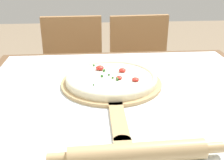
{
  "coord_description": "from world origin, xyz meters",
  "views": [
    {
      "loc": [
        -0.12,
        -0.88,
        1.21
      ],
      "look_at": [
        -0.05,
        0.05,
        0.81
      ],
      "focal_mm": 45.0,
      "sensor_mm": 36.0,
      "label": 1
    }
  ],
  "objects_px": {
    "rolling_pin": "(137,153)",
    "chair_left": "(74,77)",
    "pizza": "(111,78)",
    "pizza_peel": "(112,85)",
    "chair_right": "(141,75)"
  },
  "relations": [
    {
      "from": "rolling_pin",
      "to": "chair_left",
      "type": "bearing_deg",
      "value": 100.42
    },
    {
      "from": "pizza",
      "to": "rolling_pin",
      "type": "distance_m",
      "value": 0.44
    },
    {
      "from": "chair_left",
      "to": "pizza",
      "type": "bearing_deg",
      "value": -76.78
    },
    {
      "from": "pizza",
      "to": "chair_left",
      "type": "height_order",
      "value": "chair_left"
    },
    {
      "from": "pizza",
      "to": "pizza_peel",
      "type": "bearing_deg",
      "value": -90.31
    },
    {
      "from": "pizza",
      "to": "chair_left",
      "type": "distance_m",
      "value": 0.81
    },
    {
      "from": "chair_right",
      "to": "chair_left",
      "type": "bearing_deg",
      "value": 175.86
    },
    {
      "from": "pizza",
      "to": "rolling_pin",
      "type": "xyz_separation_m",
      "value": [
        0.03,
        -0.44,
        -0.0
      ]
    },
    {
      "from": "pizza_peel",
      "to": "rolling_pin",
      "type": "relative_size",
      "value": 1.44
    },
    {
      "from": "rolling_pin",
      "to": "chair_left",
      "type": "height_order",
      "value": "chair_left"
    },
    {
      "from": "pizza",
      "to": "chair_right",
      "type": "relative_size",
      "value": 0.38
    },
    {
      "from": "pizza_peel",
      "to": "chair_left",
      "type": "bearing_deg",
      "value": 104.08
    },
    {
      "from": "rolling_pin",
      "to": "chair_right",
      "type": "xyz_separation_m",
      "value": [
        0.22,
        1.17,
        -0.29
      ]
    },
    {
      "from": "rolling_pin",
      "to": "pizza",
      "type": "bearing_deg",
      "value": 93.4
    },
    {
      "from": "pizza_peel",
      "to": "chair_right",
      "type": "relative_size",
      "value": 0.66
    }
  ]
}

